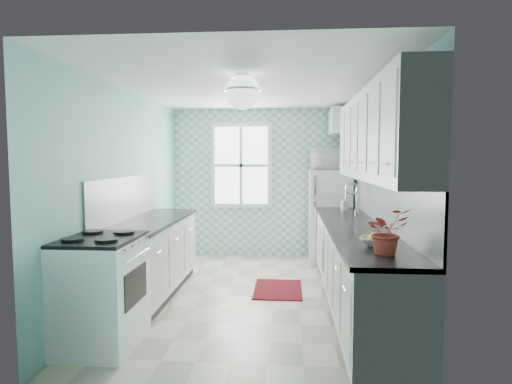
# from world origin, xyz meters

# --- Properties ---
(floor) EXTENTS (3.00, 4.40, 0.02)m
(floor) POSITION_xyz_m (0.00, 0.00, -0.01)
(floor) COLOR beige
(floor) RESTS_ON ground
(ceiling) EXTENTS (3.00, 4.40, 0.02)m
(ceiling) POSITION_xyz_m (0.00, 0.00, 2.51)
(ceiling) COLOR white
(ceiling) RESTS_ON wall_back
(wall_back) EXTENTS (3.00, 0.02, 2.50)m
(wall_back) POSITION_xyz_m (0.00, 2.21, 1.25)
(wall_back) COLOR #7DC1B8
(wall_back) RESTS_ON floor
(wall_front) EXTENTS (3.00, 0.02, 2.50)m
(wall_front) POSITION_xyz_m (0.00, -2.21, 1.25)
(wall_front) COLOR #7DC1B8
(wall_front) RESTS_ON floor
(wall_left) EXTENTS (0.02, 4.40, 2.50)m
(wall_left) POSITION_xyz_m (-1.51, 0.00, 1.25)
(wall_left) COLOR #7DC1B8
(wall_left) RESTS_ON floor
(wall_right) EXTENTS (0.02, 4.40, 2.50)m
(wall_right) POSITION_xyz_m (1.51, 0.00, 1.25)
(wall_right) COLOR #7DC1B8
(wall_right) RESTS_ON floor
(accent_wall) EXTENTS (3.00, 0.01, 2.50)m
(accent_wall) POSITION_xyz_m (0.00, 2.19, 1.25)
(accent_wall) COLOR #71C1B4
(accent_wall) RESTS_ON wall_back
(window) EXTENTS (1.04, 0.05, 1.44)m
(window) POSITION_xyz_m (-0.35, 2.16, 1.55)
(window) COLOR white
(window) RESTS_ON wall_back
(backsplash_right) EXTENTS (0.02, 3.60, 0.51)m
(backsplash_right) POSITION_xyz_m (1.49, -0.40, 1.20)
(backsplash_right) COLOR white
(backsplash_right) RESTS_ON wall_right
(backsplash_left) EXTENTS (0.02, 2.15, 0.51)m
(backsplash_left) POSITION_xyz_m (-1.49, -0.07, 1.20)
(backsplash_left) COLOR white
(backsplash_left) RESTS_ON wall_left
(upper_cabinets_right) EXTENTS (0.33, 3.20, 0.90)m
(upper_cabinets_right) POSITION_xyz_m (1.33, -0.60, 1.90)
(upper_cabinets_right) COLOR white
(upper_cabinets_right) RESTS_ON wall_right
(upper_cabinet_fridge) EXTENTS (0.40, 0.74, 0.40)m
(upper_cabinet_fridge) POSITION_xyz_m (1.30, 1.83, 2.25)
(upper_cabinet_fridge) COLOR white
(upper_cabinet_fridge) RESTS_ON wall_right
(ceiling_light) EXTENTS (0.34, 0.34, 0.35)m
(ceiling_light) POSITION_xyz_m (0.00, -0.80, 2.32)
(ceiling_light) COLOR silver
(ceiling_light) RESTS_ON ceiling
(base_cabinets_right) EXTENTS (0.60, 3.60, 0.90)m
(base_cabinets_right) POSITION_xyz_m (1.20, -0.40, 0.45)
(base_cabinets_right) COLOR white
(base_cabinets_right) RESTS_ON floor
(countertop_right) EXTENTS (0.63, 3.60, 0.04)m
(countertop_right) POSITION_xyz_m (1.19, -0.40, 0.92)
(countertop_right) COLOR black
(countertop_right) RESTS_ON base_cabinets_right
(base_cabinets_left) EXTENTS (0.60, 2.15, 0.90)m
(base_cabinets_left) POSITION_xyz_m (-1.20, -0.07, 0.45)
(base_cabinets_left) COLOR white
(base_cabinets_left) RESTS_ON floor
(countertop_left) EXTENTS (0.63, 2.15, 0.04)m
(countertop_left) POSITION_xyz_m (-1.19, -0.07, 0.92)
(countertop_left) COLOR black
(countertop_left) RESTS_ON base_cabinets_left
(fridge) EXTENTS (0.65, 0.65, 1.49)m
(fridge) POSITION_xyz_m (1.11, 1.79, 0.75)
(fridge) COLOR white
(fridge) RESTS_ON floor
(stove) EXTENTS (0.64, 0.80, 0.96)m
(stove) POSITION_xyz_m (-1.20, -1.46, 0.50)
(stove) COLOR white
(stove) RESTS_ON floor
(sink) EXTENTS (0.43, 0.36, 0.53)m
(sink) POSITION_xyz_m (1.20, 0.64, 0.93)
(sink) COLOR silver
(sink) RESTS_ON countertop_right
(rug) EXTENTS (0.60, 0.86, 0.01)m
(rug) POSITION_xyz_m (0.33, 0.27, 0.01)
(rug) COLOR maroon
(rug) RESTS_ON floor
(dish_towel) EXTENTS (0.11, 0.25, 0.39)m
(dish_towel) POSITION_xyz_m (0.89, 0.24, 0.48)
(dish_towel) COLOR #61B4B6
(dish_towel) RESTS_ON base_cabinets_right
(fruit_bowl) EXTENTS (0.34, 0.34, 0.07)m
(fruit_bowl) POSITION_xyz_m (1.20, -1.45, 0.98)
(fruit_bowl) COLOR white
(fruit_bowl) RESTS_ON countertop_right
(potted_plant) EXTENTS (0.41, 0.38, 0.36)m
(potted_plant) POSITION_xyz_m (1.20, -1.79, 1.12)
(potted_plant) COLOR #A70317
(potted_plant) RESTS_ON countertop_right
(soap_bottle) EXTENTS (0.11, 0.11, 0.19)m
(soap_bottle) POSITION_xyz_m (1.25, 1.03, 1.04)
(soap_bottle) COLOR #91BCC7
(soap_bottle) RESTS_ON countertop_right
(microwave) EXTENTS (0.62, 0.43, 0.34)m
(microwave) POSITION_xyz_m (1.11, 1.79, 1.66)
(microwave) COLOR silver
(microwave) RESTS_ON fridge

